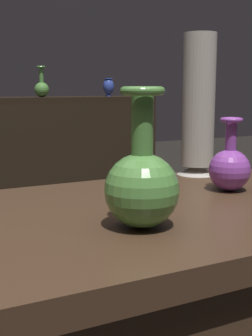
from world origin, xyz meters
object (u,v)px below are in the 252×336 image
(vase_left_accent, at_px, (199,108))
(vase_centerpiece, at_px, (140,183))
(shelf_vase_right, at_px, (42,88))
(vase_tall_behind, at_px, (230,167))
(shelf_vase_far_right, at_px, (109,86))

(vase_left_accent, bearing_deg, vase_centerpiece, -136.50)
(vase_left_accent, height_order, shelf_vase_right, vase_left_accent)
(vase_tall_behind, relative_size, vase_left_accent, 0.45)
(vase_tall_behind, bearing_deg, vase_centerpiece, -154.16)
(shelf_vase_right, height_order, shelf_vase_far_right, shelf_vase_right)
(vase_centerpiece, height_order, vase_left_accent, vase_left_accent)
(vase_tall_behind, bearing_deg, shelf_vase_right, 85.08)
(shelf_vase_right, bearing_deg, shelf_vase_far_right, 8.98)
(shelf_vase_right, distance_m, shelf_vase_far_right, 0.53)
(vase_tall_behind, distance_m, shelf_vase_right, 2.11)
(vase_tall_behind, relative_size, shelf_vase_right, 0.90)
(vase_tall_behind, distance_m, vase_left_accent, 0.26)
(vase_left_accent, relative_size, shelf_vase_right, 2.01)
(vase_centerpiece, height_order, shelf_vase_right, shelf_vase_right)
(vase_left_accent, bearing_deg, shelf_vase_far_right, 71.94)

